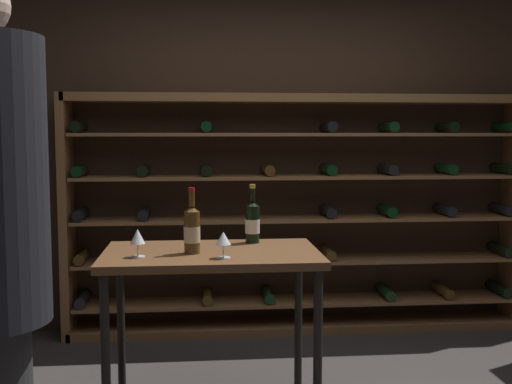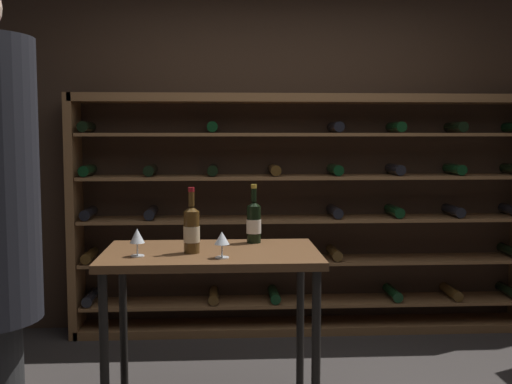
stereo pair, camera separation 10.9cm
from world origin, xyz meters
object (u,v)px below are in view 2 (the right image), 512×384
object	(u,v)px
wine_bottle_gold_foil	(254,222)
wine_bottle_green_slim	(192,229)
wine_rack	(305,215)
tasting_table	(211,269)
wine_glass_stemmed_right	(222,239)
wine_glass_stemmed_center	(137,237)

from	to	relation	value
wine_bottle_gold_foil	wine_bottle_green_slim	distance (m)	0.43
wine_rack	wine_bottle_gold_foil	world-z (taller)	wine_rack
tasting_table	wine_bottle_gold_foil	xyz separation A→B (m)	(0.23, 0.23, 0.21)
wine_glass_stemmed_right	tasting_table	bearing A→B (deg)	105.78
wine_rack	wine_bottle_green_slim	size ratio (longest dim) A/B	10.24
wine_bottle_gold_foil	wine_rack	bearing A→B (deg)	68.77
wine_bottle_green_slim	wine_glass_stemmed_right	size ratio (longest dim) A/B	2.58
wine_glass_stemmed_right	wine_bottle_gold_foil	bearing A→B (deg)	67.03
wine_rack	wine_glass_stemmed_center	distance (m)	1.82
wine_bottle_gold_foil	wine_glass_stemmed_right	size ratio (longest dim) A/B	2.52
tasting_table	wine_rack	bearing A→B (deg)	63.76
wine_rack	wine_bottle_green_slim	world-z (taller)	wine_rack
wine_bottle_gold_foil	wine_glass_stemmed_right	distance (m)	0.45
wine_glass_stemmed_right	wine_bottle_green_slim	bearing A→B (deg)	137.46
wine_glass_stemmed_center	wine_rack	bearing A→B (deg)	55.31
wine_rack	tasting_table	world-z (taller)	wine_rack
wine_rack	wine_glass_stemmed_center	bearing A→B (deg)	-124.69
wine_glass_stemmed_center	wine_bottle_green_slim	bearing A→B (deg)	15.73
wine_rack	tasting_table	size ratio (longest dim) A/B	3.09
wine_glass_stemmed_right	wine_glass_stemmed_center	bearing A→B (deg)	171.05
wine_bottle_green_slim	wine_glass_stemmed_right	distance (m)	0.21
wine_rack	wine_bottle_green_slim	distance (m)	1.62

